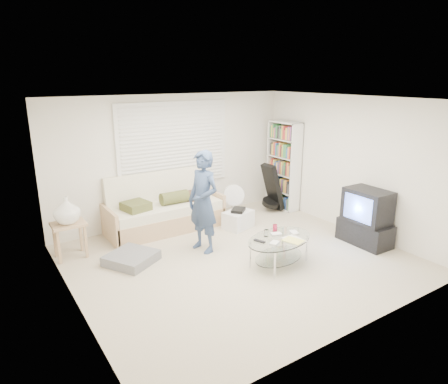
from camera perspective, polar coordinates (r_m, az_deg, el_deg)
ground at (r=6.48m, az=2.18°, el=-9.57°), size 5.00×5.00×0.00m
room_shell at (r=6.34m, az=-0.17°, el=5.41°), size 5.02×4.52×2.51m
window_blinds at (r=7.83m, az=-7.10°, el=6.79°), size 2.32×0.08×1.62m
futon_sofa at (r=7.67m, az=-8.53°, el=-2.72°), size 2.20×0.89×1.07m
grey_floor_pillow at (r=6.51m, az=-13.08°, el=-9.18°), size 0.92×0.92×0.15m
side_table at (r=6.74m, az=-21.52°, el=-2.79°), size 0.51×0.41×1.02m
bookshelf at (r=8.77m, az=8.48°, el=3.75°), size 0.30×0.80×1.90m
guitar_case at (r=8.59m, az=6.91°, el=0.19°), size 0.43×0.39×1.02m
floor_fan at (r=8.11m, az=1.22°, el=-0.98°), size 0.45×0.29×0.72m
storage_bin at (r=7.69m, az=2.04°, el=-3.89°), size 0.64×0.53×0.39m
tv_unit at (r=7.31m, az=19.64°, el=-3.49°), size 0.51×0.90×0.98m
coffee_table at (r=6.23m, az=7.91°, el=-7.26°), size 1.32×0.98×0.56m
standing_person at (r=6.51m, az=-2.98°, el=-1.42°), size 0.53×0.69×1.70m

